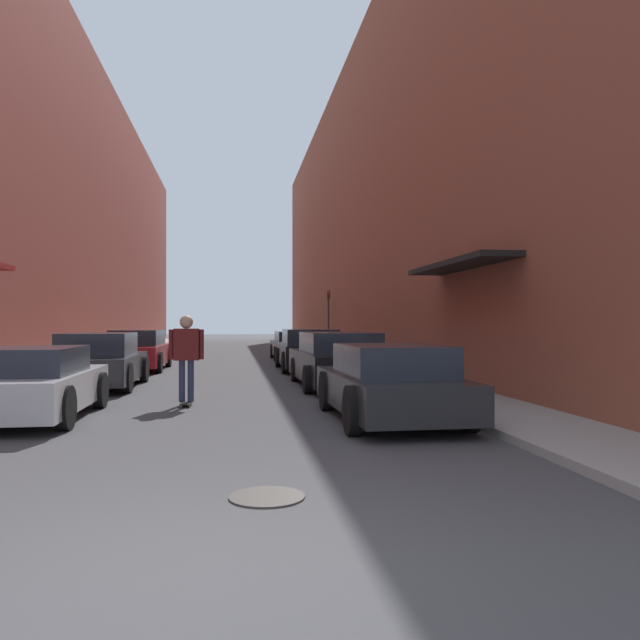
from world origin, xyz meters
TOP-DOWN VIEW (x-y plane):
  - ground at (0.00, 21.63)m, footprint 118.94×118.94m
  - curb_strip_left at (-4.86, 27.03)m, footprint 1.80×54.07m
  - curb_strip_right at (4.86, 27.03)m, footprint 1.80×54.07m
  - building_row_left at (-7.76, 27.03)m, footprint 4.90×54.07m
  - building_row_right at (7.76, 27.03)m, footprint 4.90×54.07m
  - parked_car_left_0 at (-2.99, 6.90)m, footprint 1.88×3.97m
  - parked_car_left_1 at (-2.92, 11.90)m, footprint 1.92×4.34m
  - parked_car_left_2 at (-2.85, 17.67)m, footprint 1.86×4.61m
  - parked_car_right_0 at (2.86, 5.96)m, footprint 1.90×4.18m
  - parked_car_right_1 at (2.91, 11.38)m, footprint 2.03×4.82m
  - parked_car_right_2 at (2.86, 16.92)m, footprint 2.06×4.65m
  - parked_car_right_3 at (2.94, 22.84)m, footprint 1.93×4.19m
  - skateboarder at (-0.57, 8.33)m, footprint 0.67×0.78m
  - manhole_cover at (0.64, 1.78)m, footprint 0.70×0.70m
  - traffic_light at (5.45, 29.63)m, footprint 0.16×0.22m

SIDE VIEW (x-z plane):
  - ground at x=0.00m, z-range 0.00..0.00m
  - manhole_cover at x=0.64m, z-range 0.00..0.02m
  - curb_strip_left at x=-4.86m, z-range 0.00..0.12m
  - curb_strip_right at x=4.86m, z-range 0.00..0.12m
  - parked_car_left_0 at x=-2.99m, z-range -0.01..1.19m
  - parked_car_right_3 at x=2.94m, z-range -0.01..1.20m
  - parked_car_right_0 at x=2.86m, z-range -0.01..1.23m
  - parked_car_left_1 at x=-2.92m, z-range -0.03..1.32m
  - parked_car_left_2 at x=-2.85m, z-range -0.02..1.33m
  - parked_car_right_1 at x=2.91m, z-range -0.02..1.34m
  - parked_car_right_2 at x=2.86m, z-range -0.02..1.36m
  - skateboarder at x=-0.57m, z-range 0.20..1.95m
  - traffic_light at x=5.45m, z-range 0.52..3.73m
  - building_row_left at x=-7.76m, z-range 0.00..13.62m
  - building_row_right at x=7.76m, z-range 0.00..14.45m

